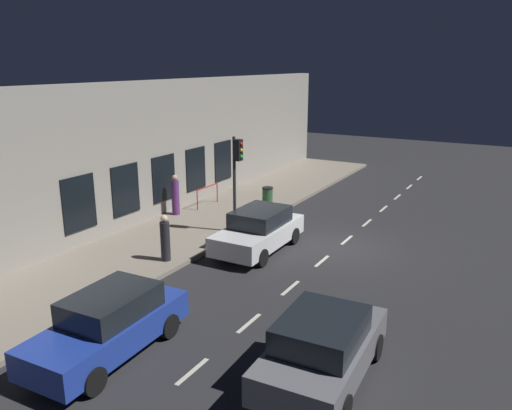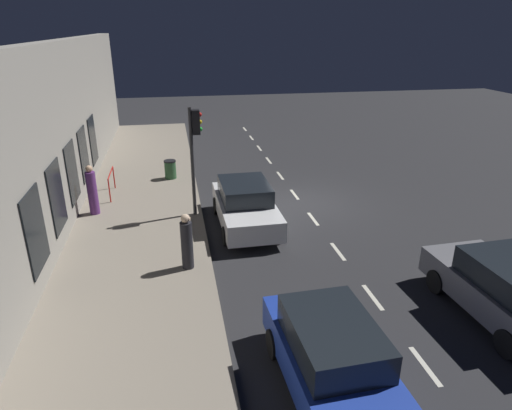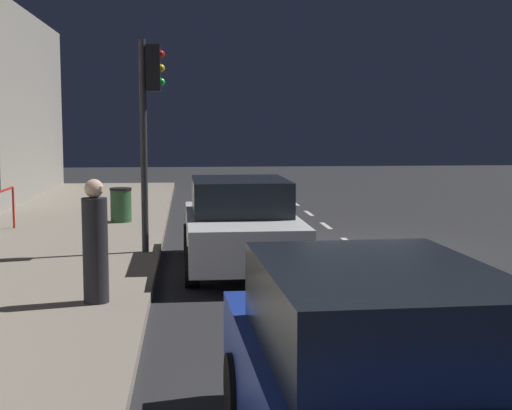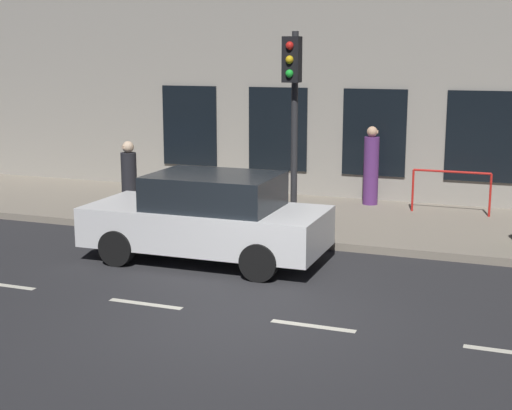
% 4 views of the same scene
% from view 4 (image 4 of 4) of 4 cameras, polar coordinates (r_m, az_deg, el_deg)
% --- Properties ---
extents(ground_plane, '(60.00, 60.00, 0.00)m').
position_cam_4_polar(ground_plane, '(10.70, -0.83, -8.56)').
color(ground_plane, '#28282B').
extents(sidewalk, '(4.50, 32.00, 0.15)m').
position_cam_4_polar(sidewalk, '(16.43, 7.21, -1.24)').
color(sidewalk, gray).
rests_on(sidewalk, ground).
extents(building_facade, '(0.65, 32.00, 6.15)m').
position_cam_4_polar(building_facade, '(18.53, 9.34, 9.47)').
color(building_facade, gray).
rests_on(building_facade, ground).
extents(lane_centre_line, '(0.12, 27.20, 0.01)m').
position_cam_4_polar(lane_centre_line, '(10.40, 4.37, -9.18)').
color(lane_centre_line, beige).
rests_on(lane_centre_line, ground).
extents(traffic_light, '(0.47, 0.32, 3.93)m').
position_cam_4_polar(traffic_light, '(14.20, 2.83, 8.45)').
color(traffic_light, '#2D2D30').
rests_on(traffic_light, sidewalk).
extents(parked_car_1, '(2.00, 4.30, 1.58)m').
position_cam_4_polar(parked_car_1, '(13.39, -3.66, -0.95)').
color(parked_car_1, silver).
rests_on(parked_car_1, ground).
extents(pedestrian_0, '(0.42, 0.42, 1.85)m').
position_cam_4_polar(pedestrian_0, '(17.83, 8.77, 2.80)').
color(pedestrian_0, '#5B2D70').
rests_on(pedestrian_0, sidewalk).
extents(pedestrian_1, '(0.45, 0.45, 1.66)m').
position_cam_4_polar(pedestrian_1, '(16.53, -9.65, 1.79)').
color(pedestrian_1, '#232328').
rests_on(pedestrian_1, sidewalk).
extents(red_railing, '(0.05, 1.73, 0.97)m').
position_cam_4_polar(red_railing, '(17.14, 14.68, 1.64)').
color(red_railing, red).
rests_on(red_railing, sidewalk).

